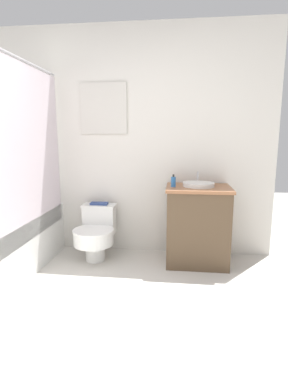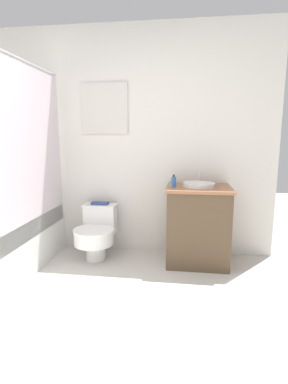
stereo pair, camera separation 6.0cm
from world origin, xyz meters
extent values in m
plane|color=beige|center=(0.00, 0.00, 0.00)|extent=(12.00, 12.00, 0.00)
cube|color=silver|center=(0.00, 2.02, 1.25)|extent=(3.57, 0.05, 2.50)
cube|color=beige|center=(-0.09, 1.99, 1.62)|extent=(0.52, 0.02, 0.55)
cube|color=silver|center=(-0.09, 1.98, 1.62)|extent=(0.49, 0.01, 0.52)
cube|color=white|center=(-0.95, 1.24, 0.27)|extent=(0.67, 1.51, 0.54)
cube|color=silver|center=(-0.62, 1.24, 1.16)|extent=(0.01, 1.39, 1.58)
cylinder|color=#B7B7BC|center=(-0.62, 1.24, 1.97)|extent=(0.02, 1.39, 0.02)
cylinder|color=white|center=(-0.13, 1.65, 0.10)|extent=(0.21, 0.21, 0.20)
cylinder|color=white|center=(-0.13, 1.60, 0.27)|extent=(0.42, 0.42, 0.14)
cylinder|color=white|center=(-0.13, 1.60, 0.35)|extent=(0.43, 0.43, 0.02)
cube|color=white|center=(-0.13, 1.86, 0.40)|extent=(0.35, 0.19, 0.31)
cube|color=white|center=(-0.13, 1.86, 0.56)|extent=(0.37, 0.20, 0.02)
cube|color=brown|center=(0.95, 1.72, 0.39)|extent=(0.62, 0.49, 0.79)
cube|color=#9E6642|center=(0.95, 1.72, 0.80)|extent=(0.65, 0.52, 0.03)
cylinder|color=white|center=(0.95, 1.74, 0.84)|extent=(0.32, 0.32, 0.04)
cylinder|color=silver|center=(0.95, 1.93, 0.88)|extent=(0.02, 0.02, 0.13)
cylinder|color=#2D6BB2|center=(0.69, 1.68, 0.87)|extent=(0.05, 0.05, 0.10)
cylinder|color=black|center=(0.69, 1.68, 0.93)|extent=(0.02, 0.02, 0.02)
cube|color=#33477F|center=(-0.13, 1.86, 0.58)|extent=(0.19, 0.09, 0.02)
camera|label=1|loc=(0.74, -1.33, 1.32)|focal=28.00mm
camera|label=2|loc=(0.80, -1.32, 1.32)|focal=28.00mm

